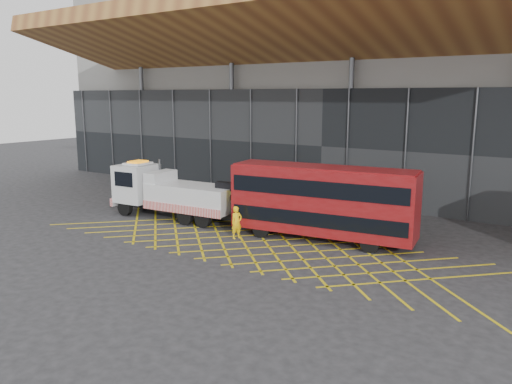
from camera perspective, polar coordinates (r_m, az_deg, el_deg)
The scene contains 6 objects.
ground_plane at distance 28.14m, azimuth -6.81°, elevation -4.64°, with size 120.00×120.00×0.00m, color #272629.
road_markings at distance 25.80m, azimuth -0.01°, elevation -5.99°, with size 24.76×7.16×0.01m.
construction_building at distance 42.00m, azimuth 12.01°, elevation 12.72°, with size 55.00×23.97×18.00m.
recovery_truck at distance 31.41m, azimuth -9.79°, elevation -0.05°, with size 10.04×3.01×3.49m.
bus_towed at distance 26.23m, azimuth 7.55°, elevation -0.88°, with size 9.89×3.47×3.94m.
worker at distance 26.66m, azimuth -2.22°, elevation -3.50°, with size 0.64×0.42×1.75m, color yellow.
Camera 1 is at (17.76, -20.48, 7.55)m, focal length 35.00 mm.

